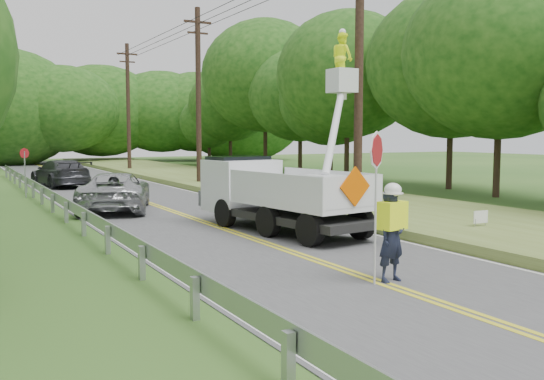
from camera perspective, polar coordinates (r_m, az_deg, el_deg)
name	(u,v)px	position (r m, az deg, el deg)	size (l,w,h in m)	color
ground	(432,301)	(11.18, 15.00, -10.22)	(140.00, 140.00, 0.00)	#29521C
road	(173,212)	(23.22, -9.42, -2.05)	(7.20, 96.00, 0.03)	#454548
guardrail	(59,201)	(23.09, -19.66, -0.98)	(0.18, 48.00, 0.77)	#9DA0A4
utility_poles	(254,84)	(27.86, -1.73, 10.07)	(1.60, 43.30, 10.00)	black
tall_grass_verge	(328,199)	(26.36, 5.34, -0.83)	(7.00, 96.00, 0.30)	#59692B
treeline_right	(346,81)	(40.07, 7.05, 10.31)	(10.63, 50.10, 12.46)	#332319
treeline_horizon	(46,109)	(64.60, -20.75, 7.23)	(56.33, 14.58, 11.89)	#134010
flagger	(392,229)	(12.14, 11.36, -3.65)	(1.14, 0.56, 3.01)	#191E33
bucket_truck	(273,182)	(18.90, 0.09, 0.81)	(4.80, 6.62, 6.34)	black
suv_silver	(115,191)	(23.88, -14.75, -0.14)	(2.46, 5.34, 1.48)	#A6A8AC
suv_darkgrey	(60,173)	(35.84, -19.57, 1.53)	(2.15, 5.28, 1.53)	#34353A
stop_sign_permanent	(25,165)	(30.32, -22.54, 2.21)	(0.46, 0.24, 2.33)	#9DA0A4
yard_sign	(481,218)	(18.41, 19.30, -2.53)	(0.52, 0.06, 0.75)	white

